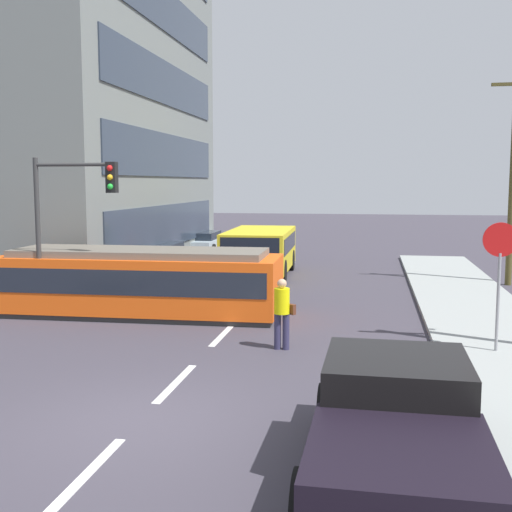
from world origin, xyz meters
TOP-DOWN VIEW (x-y plane):
  - ground_plane at (0.00, 10.00)m, footprint 120.00×120.00m
  - sidewalk_curb_right at (6.80, 6.00)m, footprint 3.20×36.00m
  - lane_stripe_0 at (0.00, -2.00)m, footprint 0.16×2.40m
  - lane_stripe_1 at (0.00, 2.00)m, footprint 0.16×2.40m
  - lane_stripe_2 at (0.00, 6.00)m, footprint 0.16×2.40m
  - lane_stripe_3 at (0.00, 14.08)m, footprint 0.16×2.40m
  - lane_stripe_4 at (0.00, 20.08)m, footprint 0.16×2.40m
  - streetcar_tram at (-2.97, 8.08)m, footprint 8.25×2.73m
  - city_bus at (-0.86, 16.55)m, footprint 2.70×5.73m
  - pedestrian_crossing at (1.69, 4.89)m, footprint 0.51×0.36m
  - pickup_truck_parked at (4.06, -1.50)m, footprint 2.33×5.02m
  - parked_sedan_mid at (-4.82, 12.05)m, footprint 2.04×4.08m
  - parked_sedan_far at (-5.62, 17.72)m, footprint 2.13×4.05m
  - parked_sedan_furthest at (-5.47, 24.50)m, footprint 2.07×4.52m
  - stop_sign at (6.50, 5.11)m, footprint 0.76×0.07m
  - traffic_light_mast at (-4.55, 6.94)m, footprint 2.45×0.33m

SIDE VIEW (x-z plane):
  - ground_plane at x=0.00m, z-range 0.00..0.00m
  - lane_stripe_0 at x=0.00m, z-range 0.00..0.01m
  - lane_stripe_1 at x=0.00m, z-range 0.00..0.01m
  - lane_stripe_2 at x=0.00m, z-range 0.00..0.01m
  - lane_stripe_3 at x=0.00m, z-range 0.00..0.01m
  - lane_stripe_4 at x=0.00m, z-range 0.00..0.01m
  - sidewalk_curb_right at x=6.80m, z-range 0.00..0.14m
  - parked_sedan_mid at x=-4.82m, z-range 0.03..1.22m
  - parked_sedan_far at x=-5.62m, z-range 0.03..1.22m
  - parked_sedan_furthest at x=-5.47m, z-range 0.03..1.22m
  - pickup_truck_parked at x=4.06m, z-range 0.02..1.57m
  - pedestrian_crossing at x=1.69m, z-range 0.11..1.78m
  - streetcar_tram at x=-2.97m, z-range 0.03..1.98m
  - city_bus at x=-0.86m, z-range 0.14..2.06m
  - stop_sign at x=6.50m, z-range 0.75..3.63m
  - traffic_light_mast at x=-4.55m, z-range 0.92..5.50m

